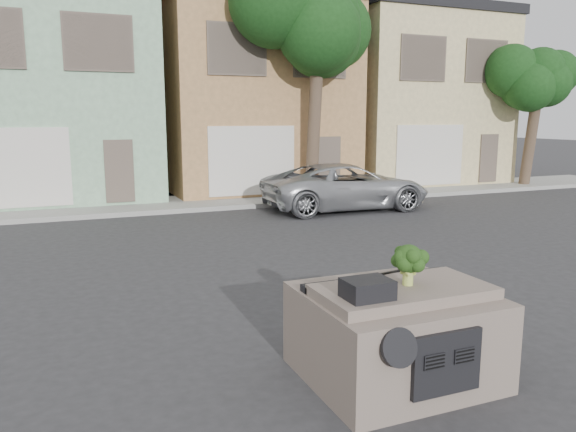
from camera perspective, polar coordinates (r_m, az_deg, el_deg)
ground_plane at (r=9.31m, az=0.35°, el=-8.47°), size 120.00×120.00×0.00m
sidewalk at (r=19.16m, az=-12.01°, el=1.16°), size 40.00×3.00×0.15m
townhouse_mint at (r=22.64m, az=-23.23°, el=11.31°), size 7.20×8.20×7.55m
townhouse_tan at (r=23.83m, az=-4.52°, el=11.96°), size 7.20×8.20×7.55m
townhouse_beige at (r=27.13m, az=11.03°, el=11.57°), size 7.20×8.20×7.55m
silver_pickup at (r=18.25m, az=5.91°, el=0.65°), size 5.48×2.68×1.50m
tree_near at (r=19.86m, az=2.67°, el=13.75°), size 4.40×4.00×8.50m
tree_far at (r=25.72m, az=23.51°, el=9.30°), size 3.20×3.00×6.00m
car_dashboard at (r=6.62m, az=10.75°, el=-11.32°), size 2.00×1.80×1.12m
instrument_hump at (r=5.83m, az=8.06°, el=-7.34°), size 0.48×0.38×0.20m
wiper_arm at (r=6.89m, az=11.12°, el=-5.48°), size 0.69×0.15×0.02m
broccoli at (r=6.33m, az=12.13°, el=-4.83°), size 0.47×0.47×0.47m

